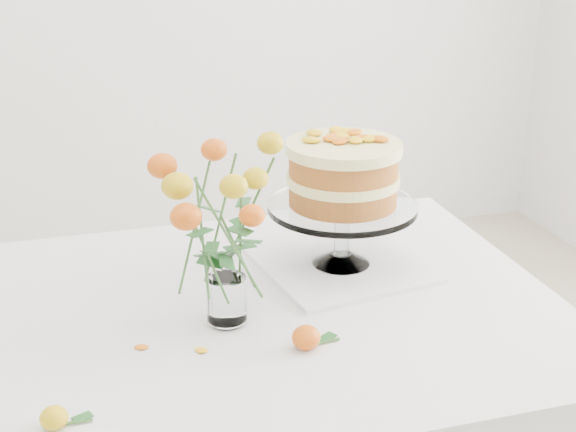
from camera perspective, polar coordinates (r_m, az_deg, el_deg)
name	(u,v)px	position (r m, az deg, el deg)	size (l,w,h in m)	color
table	(200,350)	(1.60, -6.29, -9.44)	(1.43, 0.93, 0.76)	tan
napkin	(341,265)	(1.74, 3.78, -3.51)	(0.33, 0.33, 0.01)	white
cake_stand	(343,180)	(1.66, 3.94, 2.56)	(0.32, 0.32, 0.28)	white
rose_vase	(224,213)	(1.43, -4.59, 0.22)	(0.28, 0.28, 0.38)	white
loose_rose_near	(54,418)	(1.29, -16.29, -13.62)	(0.08, 0.04, 0.04)	gold
loose_rose_far	(306,338)	(1.43, 1.31, -8.64)	(0.09, 0.05, 0.04)	#D4690A
stray_petal_a	(141,347)	(1.46, -10.38, -9.17)	(0.03, 0.02, 0.00)	yellow
stray_petal_b	(201,350)	(1.44, -6.19, -9.48)	(0.03, 0.02, 0.00)	yellow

